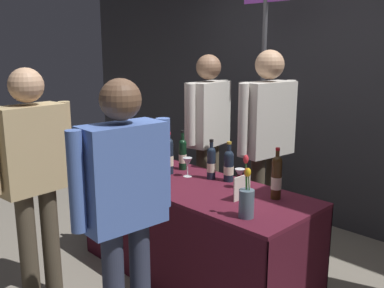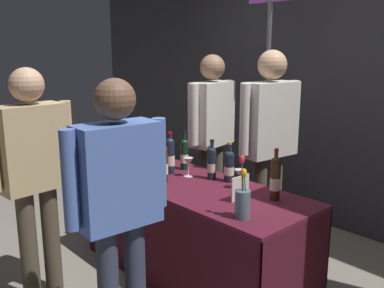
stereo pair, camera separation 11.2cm
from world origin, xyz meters
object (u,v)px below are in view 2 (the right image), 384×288
(vendor_presenter, at_px, (269,133))
(booth_signpost, at_px, (267,84))
(tasting_table, at_px, (192,212))
(wine_glass_mid, at_px, (239,174))
(flower_vase, at_px, (243,201))
(display_bottle_0, at_px, (145,148))
(wine_glass_near_vendor, at_px, (188,163))
(taster_foreground_right, at_px, (119,196))
(featured_wine_bottle, at_px, (275,178))

(vendor_presenter, bearing_deg, booth_signpost, -132.21)
(tasting_table, distance_m, wine_glass_mid, 0.49)
(flower_vase, distance_m, vendor_presenter, 1.16)
(wine_glass_mid, distance_m, booth_signpost, 1.27)
(display_bottle_0, bearing_deg, flower_vase, -11.98)
(booth_signpost, bearing_deg, wine_glass_near_vendor, -84.90)
(wine_glass_mid, distance_m, taster_foreground_right, 1.03)
(wine_glass_near_vendor, bearing_deg, display_bottle_0, -176.23)
(tasting_table, xyz_separation_m, display_bottle_0, (-0.67, 0.06, 0.38))
(booth_signpost, bearing_deg, flower_vase, -56.39)
(vendor_presenter, xyz_separation_m, taster_foreground_right, (0.23, -1.62, -0.10))
(tasting_table, xyz_separation_m, wine_glass_mid, (0.32, 0.17, 0.34))
(display_bottle_0, xyz_separation_m, wine_glass_mid, (0.98, 0.11, -0.04))
(display_bottle_0, distance_m, booth_signpost, 1.29)
(tasting_table, xyz_separation_m, taster_foreground_right, (0.35, -0.86, 0.43))
(featured_wine_bottle, bearing_deg, vendor_presenter, 130.62)
(tasting_table, xyz_separation_m, featured_wine_bottle, (0.62, 0.17, 0.38))
(taster_foreground_right, bearing_deg, display_bottle_0, 51.50)
(vendor_presenter, bearing_deg, taster_foreground_right, 14.85)
(tasting_table, height_order, flower_vase, flower_vase)
(tasting_table, distance_m, booth_signpost, 1.49)
(tasting_table, height_order, wine_glass_mid, wine_glass_mid)
(featured_wine_bottle, bearing_deg, wine_glass_near_vendor, -174.41)
(featured_wine_bottle, bearing_deg, display_bottle_0, -175.14)
(vendor_presenter, bearing_deg, wine_glass_near_vendor, -14.46)
(flower_vase, distance_m, taster_foreground_right, 0.72)
(taster_foreground_right, distance_m, booth_signpost, 2.16)
(wine_glass_near_vendor, xyz_separation_m, wine_glass_mid, (0.46, 0.07, -0.00))
(flower_vase, height_order, vendor_presenter, vendor_presenter)
(flower_vase, height_order, booth_signpost, booth_signpost)
(booth_signpost, bearing_deg, vendor_presenter, -48.82)
(tasting_table, bearing_deg, featured_wine_bottle, 15.34)
(featured_wine_bottle, distance_m, display_bottle_0, 1.29)
(booth_signpost, bearing_deg, display_bottle_0, -110.77)
(featured_wine_bottle, height_order, display_bottle_0, featured_wine_bottle)
(wine_glass_mid, bearing_deg, wine_glass_near_vendor, -171.27)
(vendor_presenter, relative_size, booth_signpost, 0.74)
(wine_glass_mid, distance_m, vendor_presenter, 0.66)
(tasting_table, relative_size, featured_wine_bottle, 5.40)
(flower_vase, xyz_separation_m, taster_foreground_right, (-0.34, -0.63, 0.09))
(flower_vase, distance_m, booth_signpost, 1.76)
(taster_foreground_right, bearing_deg, wine_glass_mid, 5.37)
(wine_glass_near_vendor, height_order, wine_glass_mid, wine_glass_near_vendor)
(featured_wine_bottle, xyz_separation_m, wine_glass_near_vendor, (-0.77, -0.08, -0.04))
(featured_wine_bottle, xyz_separation_m, wine_glass_mid, (-0.31, -0.00, -0.04))
(wine_glass_mid, xyz_separation_m, vendor_presenter, (-0.20, 0.60, 0.19))
(wine_glass_mid, bearing_deg, display_bottle_0, -173.88)
(wine_glass_near_vendor, distance_m, booth_signpost, 1.21)
(vendor_presenter, height_order, taster_foreground_right, vendor_presenter)
(display_bottle_0, relative_size, wine_glass_mid, 2.40)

